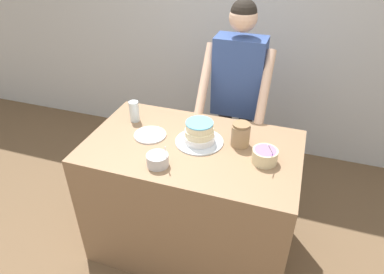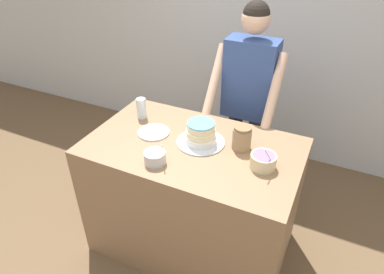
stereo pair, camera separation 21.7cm
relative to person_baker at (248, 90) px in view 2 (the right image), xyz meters
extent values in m
cube|color=silver|center=(-0.14, 0.83, 0.24)|extent=(10.00, 0.05, 2.60)
cube|color=#8C6B4C|center=(-0.14, -0.74, -0.58)|extent=(1.42, 0.85, 0.95)
cylinder|color=#2D2D38|center=(-0.09, 0.01, -0.64)|extent=(0.12, 0.12, 0.84)
cylinder|color=#2D2D38|center=(0.09, 0.01, -0.64)|extent=(0.12, 0.12, 0.84)
cube|color=#334C8C|center=(0.00, 0.01, 0.10)|extent=(0.39, 0.22, 0.63)
cylinder|color=beige|center=(-0.23, -0.16, 0.09)|extent=(0.07, 0.40, 0.53)
cylinder|color=beige|center=(0.23, -0.16, 0.09)|extent=(0.07, 0.40, 0.53)
sphere|color=beige|center=(0.00, 0.01, 0.55)|extent=(0.21, 0.21, 0.21)
sphere|color=black|center=(0.00, 0.01, 0.59)|extent=(0.19, 0.19, 0.19)
cylinder|color=silver|center=(-0.10, -0.69, -0.10)|extent=(0.32, 0.32, 0.01)
cylinder|color=white|center=(-0.10, -0.69, -0.07)|extent=(0.21, 0.21, 0.04)
cylinder|color=#F4EABC|center=(-0.10, -0.69, -0.03)|extent=(0.19, 0.19, 0.04)
cylinder|color=#F4EABC|center=(-0.10, -0.69, 0.02)|extent=(0.18, 0.18, 0.04)
cylinder|color=#60B7E0|center=(-0.10, -0.69, 0.04)|extent=(0.18, 0.18, 0.01)
cylinder|color=beige|center=(0.34, -0.77, -0.06)|extent=(0.16, 0.16, 0.09)
cylinder|color=#9E66B7|center=(0.34, -0.77, -0.02)|extent=(0.13, 0.13, 0.01)
cylinder|color=silver|center=(0.39, -0.81, -0.01)|extent=(0.07, 0.09, 0.17)
cylinder|color=silver|center=(-0.27, -1.01, -0.07)|extent=(0.13, 0.13, 0.08)
cylinder|color=white|center=(-0.27, -1.01, -0.03)|extent=(0.12, 0.12, 0.01)
cylinder|color=silver|center=(-0.22, -0.99, -0.02)|extent=(0.05, 0.08, 0.15)
cylinder|color=silver|center=(-0.64, -0.57, -0.03)|extent=(0.07, 0.07, 0.15)
cylinder|color=silver|center=(-0.45, -0.73, -0.10)|extent=(0.22, 0.22, 0.01)
cylinder|color=#9E7F5B|center=(0.16, -0.64, -0.03)|extent=(0.12, 0.12, 0.14)
cylinder|color=olive|center=(0.16, -0.64, 0.05)|extent=(0.11, 0.11, 0.02)
camera|label=1|loc=(0.46, -2.51, 1.18)|focal=32.00mm
camera|label=2|loc=(0.66, -2.43, 1.18)|focal=32.00mm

